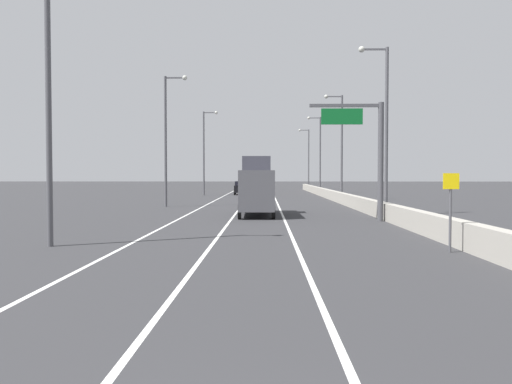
% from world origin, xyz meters
% --- Properties ---
extents(ground_plane, '(320.00, 320.00, 0.00)m').
position_xyz_m(ground_plane, '(0.00, 64.00, 0.00)').
color(ground_plane, '#2D2D30').
extents(lane_stripe_left, '(0.16, 130.00, 0.00)m').
position_xyz_m(lane_stripe_left, '(-5.50, 55.00, 0.00)').
color(lane_stripe_left, silver).
rests_on(lane_stripe_left, ground_plane).
extents(lane_stripe_center, '(0.16, 130.00, 0.00)m').
position_xyz_m(lane_stripe_center, '(-2.00, 55.00, 0.00)').
color(lane_stripe_center, silver).
rests_on(lane_stripe_center, ground_plane).
extents(lane_stripe_right, '(0.16, 130.00, 0.00)m').
position_xyz_m(lane_stripe_right, '(1.50, 55.00, 0.00)').
color(lane_stripe_right, silver).
rests_on(lane_stripe_right, ground_plane).
extents(jersey_barrier_right, '(0.60, 120.00, 1.10)m').
position_xyz_m(jersey_barrier_right, '(8.13, 40.00, 0.55)').
color(jersey_barrier_right, '#9E998E').
rests_on(jersey_barrier_right, ground_plane).
extents(overhead_sign_gantry, '(4.68, 0.36, 7.50)m').
position_xyz_m(overhead_sign_gantry, '(6.78, 28.92, 4.73)').
color(overhead_sign_gantry, '#47474C').
rests_on(overhead_sign_gantry, ground_plane).
extents(speed_advisory_sign, '(0.60, 0.11, 3.00)m').
position_xyz_m(speed_advisory_sign, '(7.23, 15.81, 1.76)').
color(speed_advisory_sign, '#4C4C51').
rests_on(speed_advisory_sign, ground_plane).
extents(lamp_post_right_second, '(2.14, 0.44, 12.04)m').
position_xyz_m(lamp_post_right_second, '(8.64, 33.17, 6.80)').
color(lamp_post_right_second, '#4C4C51').
rests_on(lamp_post_right_second, ground_plane).
extents(lamp_post_right_third, '(2.14, 0.44, 12.04)m').
position_xyz_m(lamp_post_right_third, '(8.73, 55.12, 6.80)').
color(lamp_post_right_third, '#4C4C51').
rests_on(lamp_post_right_third, ground_plane).
extents(lamp_post_right_fourth, '(2.14, 0.44, 12.04)m').
position_xyz_m(lamp_post_right_fourth, '(8.63, 77.08, 6.80)').
color(lamp_post_right_fourth, '#4C4C51').
rests_on(lamp_post_right_fourth, ground_plane).
extents(lamp_post_right_fifth, '(2.14, 0.44, 12.04)m').
position_xyz_m(lamp_post_right_fifth, '(8.68, 99.03, 6.80)').
color(lamp_post_right_fifth, '#4C4C51').
rests_on(lamp_post_right_fifth, ground_plane).
extents(lamp_post_left_near, '(2.14, 0.44, 12.04)m').
position_xyz_m(lamp_post_left_near, '(-8.37, 17.21, 6.80)').
color(lamp_post_left_near, '#4C4C51').
rests_on(lamp_post_left_near, ground_plane).
extents(lamp_post_left_mid, '(2.14, 0.44, 12.04)m').
position_xyz_m(lamp_post_left_mid, '(-8.71, 43.56, 6.80)').
color(lamp_post_left_mid, '#4C4C51').
rests_on(lamp_post_left_mid, ground_plane).
extents(lamp_post_left_far, '(2.14, 0.44, 12.04)m').
position_xyz_m(lamp_post_left_far, '(-8.34, 69.90, 6.80)').
color(lamp_post_left_far, '#4C4C51').
rests_on(lamp_post_left_far, ground_plane).
extents(car_black_0, '(2.02, 4.04, 1.99)m').
position_xyz_m(car_black_0, '(-3.37, 72.34, 0.99)').
color(car_black_0, black).
rests_on(car_black_0, ground_plane).
extents(car_yellow_1, '(1.95, 4.12, 2.09)m').
position_xyz_m(car_yellow_1, '(-3.36, 91.53, 1.04)').
color(car_yellow_1, gold).
rests_on(car_yellow_1, ground_plane).
extents(car_red_2, '(1.96, 4.77, 1.87)m').
position_xyz_m(car_red_2, '(-0.47, 77.31, 0.94)').
color(car_red_2, red).
rests_on(car_red_2, ground_plane).
extents(box_truck, '(2.61, 8.01, 4.34)m').
position_xyz_m(box_truck, '(-0.41, 33.66, 1.98)').
color(box_truck, '#4C4C51').
rests_on(box_truck, ground_plane).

